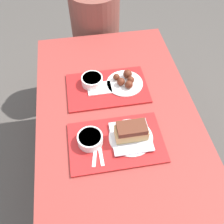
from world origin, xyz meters
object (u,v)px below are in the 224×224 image
at_px(tray_far, 107,88).
at_px(wings_plate_far, 125,81).
at_px(brisket_sandwich_plate, 131,134).
at_px(bowl_coleslaw_near, 90,139).
at_px(person_seated_across, 95,18).
at_px(tray_near, 116,142).
at_px(bowl_coleslaw_far, 92,80).

bearing_deg(tray_far, wings_plate_far, 8.63).
xyz_separation_m(brisket_sandwich_plate, wings_plate_far, (0.05, 0.37, -0.02)).
bearing_deg(brisket_sandwich_plate, tray_far, 99.93).
distance_m(bowl_coleslaw_near, person_seated_across, 1.10).
bearing_deg(tray_far, tray_near, -91.95).
bearing_deg(person_seated_across, tray_far, -91.54).
height_order(tray_far, brisket_sandwich_plate, brisket_sandwich_plate).
bearing_deg(bowl_coleslaw_near, tray_near, -8.85).
xyz_separation_m(tray_near, person_seated_across, (0.03, 1.11, -0.01)).
distance_m(brisket_sandwich_plate, person_seated_across, 1.10).
relative_size(tray_near, bowl_coleslaw_near, 3.76).
bearing_deg(brisket_sandwich_plate, person_seated_across, 92.16).
distance_m(bowl_coleslaw_near, bowl_coleslaw_far, 0.39).
relative_size(tray_near, person_seated_across, 0.65).
bearing_deg(bowl_coleslaw_near, brisket_sandwich_plate, -2.59).
xyz_separation_m(bowl_coleslaw_near, wings_plate_far, (0.24, 0.36, -0.01)).
distance_m(tray_near, tray_far, 0.36).
bearing_deg(brisket_sandwich_plate, bowl_coleslaw_far, 109.71).
distance_m(tray_far, bowl_coleslaw_near, 0.37).
bearing_deg(tray_far, bowl_coleslaw_far, 151.26).
bearing_deg(brisket_sandwich_plate, bowl_coleslaw_near, 177.41).
bearing_deg(wings_plate_far, bowl_coleslaw_far, 171.54).
distance_m(tray_far, wings_plate_far, 0.11).
relative_size(brisket_sandwich_plate, wings_plate_far, 1.03).
height_order(tray_near, bowl_coleslaw_near, bowl_coleslaw_near).
xyz_separation_m(wings_plate_far, person_seated_across, (-0.09, 0.73, -0.04)).
xyz_separation_m(tray_far, bowl_coleslaw_near, (-0.13, -0.34, 0.03)).
height_order(bowl_coleslaw_near, bowl_coleslaw_far, same).
bearing_deg(tray_near, bowl_coleslaw_near, 171.15).
height_order(tray_far, wings_plate_far, wings_plate_far).
height_order(bowl_coleslaw_near, brisket_sandwich_plate, brisket_sandwich_plate).
bearing_deg(bowl_coleslaw_far, tray_far, -28.74).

